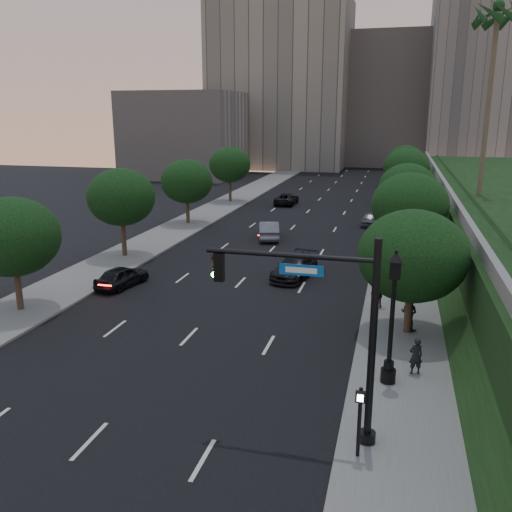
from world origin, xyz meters
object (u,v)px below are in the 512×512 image
(pedestrian_a, at_px, (416,356))
(pedestrian_b, at_px, (409,313))
(street_lamp, at_px, (392,324))
(pedestrian_c, at_px, (379,294))
(sedan_far_left, at_px, (287,199))
(sedan_far_right, at_px, (369,219))
(traffic_signal_mast, at_px, (337,339))
(sedan_near_left, at_px, (122,276))
(sedan_mid_left, at_px, (269,230))
(sedan_near_right, at_px, (295,267))

(pedestrian_a, xyz_separation_m, pedestrian_b, (-0.22, 4.79, 0.09))
(street_lamp, distance_m, pedestrian_c, 8.87)
(sedan_far_left, height_order, sedan_far_right, sedan_far_left)
(traffic_signal_mast, relative_size, pedestrian_c, 4.53)
(sedan_near_left, height_order, pedestrian_b, pedestrian_b)
(traffic_signal_mast, bearing_deg, sedan_mid_left, 107.42)
(pedestrian_c, bearing_deg, sedan_near_right, -33.03)
(street_lamp, relative_size, sedan_far_left, 1.15)
(sedan_far_left, bearing_deg, sedan_mid_left, 97.90)
(pedestrian_c, bearing_deg, traffic_signal_mast, 93.49)
(traffic_signal_mast, xyz_separation_m, street_lamp, (1.66, 4.37, -1.04))
(street_lamp, distance_m, sedan_near_left, 18.82)
(traffic_signal_mast, relative_size, street_lamp, 1.25)
(sedan_mid_left, bearing_deg, pedestrian_c, 107.51)
(sedan_near_right, xyz_separation_m, pedestrian_c, (5.62, -4.83, 0.20))
(sedan_far_right, bearing_deg, pedestrian_c, -84.44)
(sedan_mid_left, height_order, pedestrian_a, pedestrian_a)
(traffic_signal_mast, distance_m, pedestrian_a, 6.63)
(street_lamp, height_order, sedan_near_right, street_lamp)
(sedan_near_right, bearing_deg, traffic_signal_mast, -65.30)
(sedan_far_right, relative_size, pedestrian_a, 2.40)
(sedan_mid_left, distance_m, pedestrian_b, 21.75)
(sedan_far_left, distance_m, pedestrian_a, 43.71)
(street_lamp, height_order, sedan_far_right, street_lamp)
(traffic_signal_mast, bearing_deg, pedestrian_c, 85.85)
(sedan_mid_left, bearing_deg, sedan_near_right, 96.84)
(pedestrian_c, bearing_deg, pedestrian_b, 126.01)
(traffic_signal_mast, height_order, pedestrian_a, traffic_signal_mast)
(sedan_far_left, height_order, pedestrian_b, pedestrian_b)
(sedan_near_right, xyz_separation_m, pedestrian_a, (7.40, -12.50, 0.21))
(sedan_near_right, relative_size, pedestrian_c, 3.21)
(sedan_near_left, bearing_deg, sedan_far_left, -85.51)
(traffic_signal_mast, distance_m, pedestrian_b, 10.81)
(sedan_near_right, distance_m, pedestrian_c, 7.42)
(traffic_signal_mast, height_order, sedan_far_left, traffic_signal_mast)
(pedestrian_c, bearing_deg, sedan_far_left, -62.74)
(pedestrian_c, bearing_deg, sedan_mid_left, -49.85)
(pedestrian_a, height_order, pedestrian_b, pedestrian_b)
(sedan_near_right, height_order, pedestrian_b, pedestrian_b)
(traffic_signal_mast, distance_m, sedan_far_left, 48.25)
(pedestrian_a, bearing_deg, traffic_signal_mast, 44.39)
(sedan_mid_left, distance_m, sedan_far_left, 18.34)
(sedan_far_left, xyz_separation_m, sedan_far_right, (10.25, -10.15, -0.04))
(traffic_signal_mast, height_order, pedestrian_c, traffic_signal_mast)
(sedan_near_left, bearing_deg, street_lamp, 162.50)
(sedan_near_right, distance_m, pedestrian_b, 10.54)
(sedan_near_left, bearing_deg, pedestrian_c, -169.92)
(pedestrian_b, bearing_deg, sedan_far_right, -57.88)
(street_lamp, xyz_separation_m, sedan_far_right, (-2.51, 32.34, -1.99))
(street_lamp, distance_m, sedan_near_right, 15.05)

